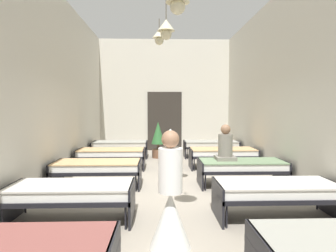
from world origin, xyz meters
TOP-DOWN VIEW (x-y plane):
  - ground_plane at (0.00, 0.00)m, footprint 5.90×11.80m
  - room_shell at (-0.00, 1.18)m, footprint 5.70×11.40m
  - bed_left_row_1 at (-1.60, -1.90)m, footprint 1.90×0.84m
  - bed_right_row_1 at (1.60, -1.90)m, footprint 1.90×0.84m
  - bed_left_row_2 at (-1.60, 0.00)m, footprint 1.90×0.84m
  - bed_right_row_2 at (1.60, 0.00)m, footprint 1.90×0.84m
  - bed_left_row_3 at (-1.60, 1.90)m, footprint 1.90×0.84m
  - bed_right_row_3 at (1.60, 1.90)m, footprint 1.90×0.84m
  - bed_left_row_4 at (-1.60, 3.80)m, footprint 1.90×0.84m
  - bed_right_row_4 at (1.60, 3.80)m, footprint 1.90×0.84m
  - nurse_near_aisle at (-0.11, -2.81)m, footprint 0.52×0.52m
  - patient_seated_primary at (1.25, 0.09)m, footprint 0.44×0.44m
  - potted_plant at (-0.27, 3.73)m, footprint 0.47×0.47m

SIDE VIEW (x-z plane):
  - ground_plane at x=0.00m, z-range -0.10..0.00m
  - bed_left_row_1 at x=-1.60m, z-range 0.15..0.73m
  - bed_right_row_1 at x=1.60m, z-range 0.15..0.73m
  - bed_left_row_2 at x=-1.60m, z-range 0.15..0.73m
  - bed_right_row_2 at x=1.60m, z-range 0.15..0.73m
  - bed_left_row_3 at x=-1.60m, z-range 0.15..0.73m
  - bed_right_row_3 at x=1.60m, z-range 0.15..0.73m
  - bed_left_row_4 at x=-1.60m, z-range 0.15..0.73m
  - bed_right_row_4 at x=1.60m, z-range 0.15..0.73m
  - nurse_near_aisle at x=-0.11m, z-range -0.21..1.27m
  - potted_plant at x=-0.27m, z-range 0.07..1.34m
  - patient_seated_primary at x=1.25m, z-range 0.47..1.27m
  - room_shell at x=0.00m, z-range 0.01..4.55m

